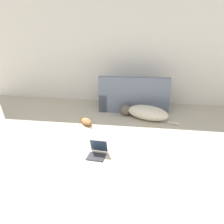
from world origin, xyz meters
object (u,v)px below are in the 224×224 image
(dog, at_px, (145,112))
(cat, at_px, (86,121))
(laptop_open, at_px, (98,150))
(couch, at_px, (134,98))

(dog, relative_size, cat, 3.16)
(laptop_open, bearing_deg, couch, 84.04)
(dog, bearing_deg, cat, 39.69)
(cat, xyz_separation_m, laptop_open, (0.52, -1.24, 0.02))
(couch, height_order, dog, couch)
(dog, distance_m, cat, 1.38)
(dog, distance_m, laptop_open, 1.89)
(cat, distance_m, laptop_open, 1.35)
(couch, distance_m, dog, 0.74)
(dog, height_order, cat, dog)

